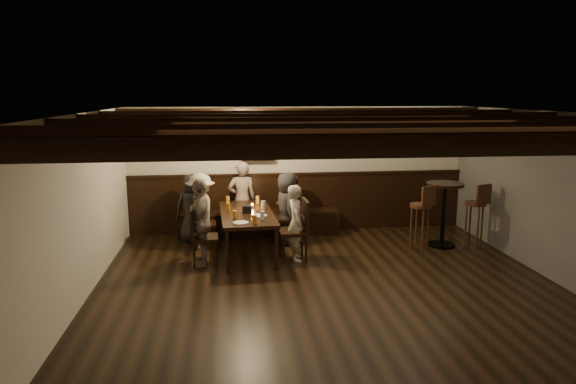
{
  "coord_description": "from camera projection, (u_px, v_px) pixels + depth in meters",
  "views": [
    {
      "loc": [
        -1.37,
        -6.24,
        2.66
      ],
      "look_at": [
        -0.48,
        1.3,
        1.19
      ],
      "focal_mm": 32.0,
      "sensor_mm": 36.0,
      "label": 1
    }
  ],
  "objects": [
    {
      "name": "candle",
      "position": [
        252.0,
        207.0,
        8.79
      ],
      "size": [
        0.05,
        0.05,
        0.05
      ],
      "primitive_type": "cylinder",
      "color": "beige",
      "rests_on": "dining_table"
    },
    {
      "name": "bar_stool_left",
      "position": [
        420.0,
        226.0,
        8.72
      ],
      "size": [
        0.4,
        0.42,
        1.14
      ],
      "rotation": [
        0.0,
        0.0,
        0.45
      ],
      "color": "#3A2112",
      "rests_on": "floor"
    },
    {
      "name": "pint_d",
      "position": [
        263.0,
        205.0,
        8.71
      ],
      "size": [
        0.07,
        0.07,
        0.14
      ],
      "primitive_type": "cylinder",
      "color": "silver",
      "rests_on": "dining_table"
    },
    {
      "name": "high_top_table",
      "position": [
        444.0,
        205.0,
        8.92
      ],
      "size": [
        0.64,
        0.64,
        1.13
      ],
      "color": "black",
      "rests_on": "floor"
    },
    {
      "name": "person_bench_left",
      "position": [
        193.0,
        208.0,
        9.23
      ],
      "size": [
        0.63,
        0.42,
        1.25
      ],
      "primitive_type": "imported",
      "rotation": [
        0.0,
        0.0,
        3.19
      ],
      "color": "black",
      "rests_on": "floor"
    },
    {
      "name": "pint_f",
      "position": [
        262.0,
        215.0,
        7.97
      ],
      "size": [
        0.07,
        0.07,
        0.14
      ],
      "primitive_type": "cylinder",
      "color": "silver",
      "rests_on": "dining_table"
    },
    {
      "name": "person_bench_right",
      "position": [
        291.0,
        206.0,
        9.52
      ],
      "size": [
        0.59,
        0.47,
        1.18
      ],
      "primitive_type": "imported",
      "rotation": [
        0.0,
        0.0,
        3.19
      ],
      "color": "#582C1E",
      "rests_on": "floor"
    },
    {
      "name": "person_bench_centre",
      "position": [
        242.0,
        199.0,
        9.5
      ],
      "size": [
        0.53,
        0.36,
        1.43
      ],
      "primitive_type": "imported",
      "rotation": [
        0.0,
        0.0,
        3.19
      ],
      "color": "gray",
      "rests_on": "floor"
    },
    {
      "name": "person_left_far",
      "position": [
        201.0,
        222.0,
        7.94
      ],
      "size": [
        0.37,
        0.82,
        1.37
      ],
      "primitive_type": "imported",
      "rotation": [
        0.0,
        0.0,
        -1.53
      ],
      "color": "gray",
      "rests_on": "floor"
    },
    {
      "name": "bar_stool_right",
      "position": [
        474.0,
        224.0,
        8.88
      ],
      "size": [
        0.39,
        0.41,
        1.14
      ],
      "rotation": [
        0.0,
        0.0,
        0.35
      ],
      "color": "#3A2112",
      "rests_on": "floor"
    },
    {
      "name": "chair_right_far",
      "position": [
        294.0,
        242.0,
        8.24
      ],
      "size": [
        0.47,
        0.47,
        0.99
      ],
      "rotation": [
        0.0,
        0.0,
        1.61
      ],
      "color": "black",
      "rests_on": "floor"
    },
    {
      "name": "room",
      "position": [
        293.0,
        188.0,
        8.67
      ],
      "size": [
        7.0,
        7.0,
        7.0
      ],
      "color": "black",
      "rests_on": "ground"
    },
    {
      "name": "chair_left_far",
      "position": [
        204.0,
        247.0,
        8.02
      ],
      "size": [
        0.44,
        0.44,
        0.91
      ],
      "rotation": [
        0.0,
        0.0,
        -1.53
      ],
      "color": "black",
      "rests_on": "floor"
    },
    {
      "name": "pint_a",
      "position": [
        228.0,
        200.0,
        9.11
      ],
      "size": [
        0.07,
        0.07,
        0.14
      ],
      "primitive_type": "cylinder",
      "color": "#BF7219",
      "rests_on": "dining_table"
    },
    {
      "name": "chair_left_near",
      "position": [
        204.0,
        233.0,
        8.89
      ],
      "size": [
        0.42,
        0.42,
        0.89
      ],
      "rotation": [
        0.0,
        0.0,
        -1.53
      ],
      "color": "black",
      "rests_on": "floor"
    },
    {
      "name": "condiment_caddy",
      "position": [
        247.0,
        209.0,
        8.43
      ],
      "size": [
        0.15,
        0.1,
        0.12
      ],
      "primitive_type": "cube",
      "color": "black",
      "rests_on": "dining_table"
    },
    {
      "name": "plate_near",
      "position": [
        241.0,
        223.0,
        7.78
      ],
      "size": [
        0.24,
        0.24,
        0.01
      ],
      "primitive_type": "cylinder",
      "color": "white",
      "rests_on": "dining_table"
    },
    {
      "name": "pint_g",
      "position": [
        254.0,
        220.0,
        7.71
      ],
      "size": [
        0.07,
        0.07,
        0.14
      ],
      "primitive_type": "cylinder",
      "color": "#BF7219",
      "rests_on": "dining_table"
    },
    {
      "name": "pint_c",
      "position": [
        228.0,
        208.0,
        8.52
      ],
      "size": [
        0.07,
        0.07,
        0.14
      ],
      "primitive_type": "cylinder",
      "color": "#BF7219",
      "rests_on": "dining_table"
    },
    {
      "name": "person_left_near",
      "position": [
        201.0,
        211.0,
        8.81
      ],
      "size": [
        0.53,
        0.87,
        1.32
      ],
      "primitive_type": "imported",
      "rotation": [
        0.0,
        0.0,
        -1.53
      ],
      "color": "#B2AC97",
      "rests_on": "floor"
    },
    {
      "name": "person_right_near",
      "position": [
        287.0,
        209.0,
        9.05
      ],
      "size": [
        0.44,
        0.65,
        1.29
      ],
      "primitive_type": "imported",
      "rotation": [
        0.0,
        0.0,
        1.61
      ],
      "color": "#262628",
      "rests_on": "floor"
    },
    {
      "name": "pint_e",
      "position": [
        235.0,
        215.0,
        8.0
      ],
      "size": [
        0.07,
        0.07,
        0.14
      ],
      "primitive_type": "cylinder",
      "color": "#BF7219",
      "rests_on": "dining_table"
    },
    {
      "name": "dining_table",
      "position": [
        247.0,
        216.0,
        8.5
      ],
      "size": [
        0.94,
        1.93,
        0.71
      ],
      "rotation": [
        0.0,
        0.0,
        0.04
      ],
      "color": "black",
      "rests_on": "floor"
    },
    {
      "name": "person_right_far",
      "position": [
        296.0,
        223.0,
        8.19
      ],
      "size": [
        0.31,
        0.46,
        1.23
      ],
      "primitive_type": "imported",
      "rotation": [
        0.0,
        0.0,
        1.61
      ],
      "color": "#B9B29C",
      "rests_on": "floor"
    },
    {
      "name": "plate_far",
      "position": [
        259.0,
        216.0,
        8.22
      ],
      "size": [
        0.24,
        0.24,
        0.01
      ],
      "primitive_type": "cylinder",
      "color": "white",
      "rests_on": "dining_table"
    },
    {
      "name": "pint_b",
      "position": [
        258.0,
        200.0,
        9.14
      ],
      "size": [
        0.07,
        0.07,
        0.14
      ],
      "primitive_type": "cylinder",
      "color": "#BF7219",
      "rests_on": "dining_table"
    },
    {
      "name": "chair_right_near",
      "position": [
        285.0,
        228.0,
        9.11
      ],
      "size": [
        0.47,
        0.47,
        0.98
      ],
      "rotation": [
        0.0,
        0.0,
        1.61
      ],
      "color": "black",
      "rests_on": "floor"
    }
  ]
}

